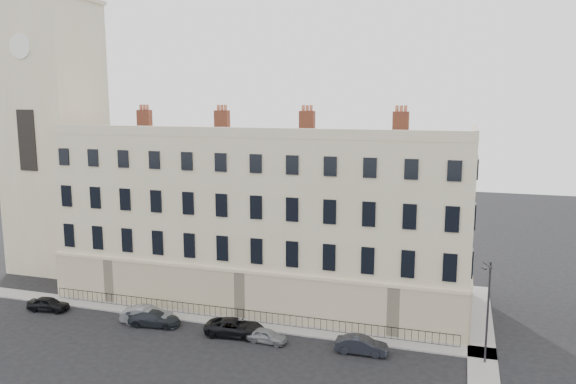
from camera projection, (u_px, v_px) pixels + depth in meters
name	position (u px, v px, depth m)	size (l,w,h in m)	color
ground	(288.00, 360.00, 39.22)	(160.00, 160.00, 0.00)	black
terrace	(264.00, 216.00, 51.02)	(36.22, 12.22, 17.00)	beige
church_tower	(52.00, 93.00, 58.16)	(8.00, 8.13, 44.00)	beige
pavement_terrace	(192.00, 316.00, 46.86)	(48.00, 2.00, 0.12)	gray
pavement_east_return	(481.00, 336.00, 42.93)	(2.00, 24.00, 0.12)	gray
railings	(238.00, 315.00, 45.98)	(35.00, 0.04, 0.96)	black
car_a	(48.00, 304.00, 48.22)	(1.43, 3.55, 1.21)	black
car_b	(147.00, 315.00, 45.51)	(1.46, 4.18, 1.38)	slate
car_c	(154.00, 318.00, 45.04)	(1.71, 4.20, 1.22)	#1F2429
car_d	(235.00, 327.00, 43.16)	(2.13, 4.63, 1.29)	black
car_e	(267.00, 336.00, 41.93)	(1.25, 3.10, 1.06)	gray
car_f	(361.00, 345.00, 40.11)	(1.31, 3.76, 1.24)	black
streetlamp	(487.00, 308.00, 37.90)	(0.67, 1.51, 7.27)	#2C2B30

